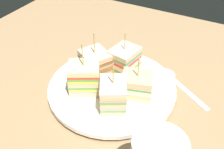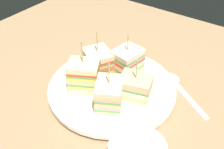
{
  "view_description": "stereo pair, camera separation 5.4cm",
  "coord_description": "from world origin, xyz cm",
  "px_view_note": "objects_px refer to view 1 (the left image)",
  "views": [
    {
      "loc": [
        -20.15,
        37.32,
        38.65
      ],
      "look_at": [
        0.0,
        0.0,
        4.78
      ],
      "focal_mm": 42.52,
      "sensor_mm": 36.0,
      "label": 1
    },
    {
      "loc": [
        -24.75,
        34.45,
        38.65
      ],
      "look_at": [
        0.0,
        0.0,
        4.78
      ],
      "focal_mm": 42.52,
      "sensor_mm": 36.0,
      "label": 2
    }
  ],
  "objects_px": {
    "sandwich_wedge_1": "(113,94)",
    "spoon": "(173,78)",
    "sandwich_wedge_3": "(125,61)",
    "chip_pile": "(112,84)",
    "sandwich_wedge_0": "(85,78)",
    "sandwich_wedge_2": "(138,84)",
    "sandwich_wedge_4": "(95,63)",
    "plate": "(112,88)"
  },
  "relations": [
    {
      "from": "sandwich_wedge_3",
      "to": "spoon",
      "type": "xyz_separation_m",
      "value": [
        -0.1,
        -0.05,
        -0.04
      ]
    },
    {
      "from": "sandwich_wedge_2",
      "to": "sandwich_wedge_4",
      "type": "bearing_deg",
      "value": -25.48
    },
    {
      "from": "sandwich_wedge_4",
      "to": "sandwich_wedge_0",
      "type": "bearing_deg",
      "value": -50.74
    },
    {
      "from": "sandwich_wedge_1",
      "to": "sandwich_wedge_3",
      "type": "height_order",
      "value": "same"
    },
    {
      "from": "chip_pile",
      "to": "spoon",
      "type": "relative_size",
      "value": 0.54
    },
    {
      "from": "sandwich_wedge_2",
      "to": "sandwich_wedge_3",
      "type": "distance_m",
      "value": 0.08
    },
    {
      "from": "plate",
      "to": "sandwich_wedge_0",
      "type": "height_order",
      "value": "sandwich_wedge_0"
    },
    {
      "from": "sandwich_wedge_0",
      "to": "spoon",
      "type": "height_order",
      "value": "sandwich_wedge_0"
    },
    {
      "from": "plate",
      "to": "spoon",
      "type": "bearing_deg",
      "value": -134.31
    },
    {
      "from": "sandwich_wedge_3",
      "to": "spoon",
      "type": "bearing_deg",
      "value": 125.12
    },
    {
      "from": "plate",
      "to": "sandwich_wedge_2",
      "type": "xyz_separation_m",
      "value": [
        -0.06,
        -0.0,
        0.03
      ]
    },
    {
      "from": "spoon",
      "to": "sandwich_wedge_4",
      "type": "bearing_deg",
      "value": 61.32
    },
    {
      "from": "sandwich_wedge_3",
      "to": "chip_pile",
      "type": "distance_m",
      "value": 0.07
    },
    {
      "from": "sandwich_wedge_2",
      "to": "sandwich_wedge_0",
      "type": "bearing_deg",
      "value": 5.93
    },
    {
      "from": "sandwich_wedge_1",
      "to": "sandwich_wedge_2",
      "type": "relative_size",
      "value": 1.1
    },
    {
      "from": "sandwich_wedge_0",
      "to": "plate",
      "type": "bearing_deg",
      "value": 12.29
    },
    {
      "from": "sandwich_wedge_0",
      "to": "spoon",
      "type": "xyz_separation_m",
      "value": [
        -0.14,
        -0.14,
        -0.04
      ]
    },
    {
      "from": "spoon",
      "to": "sandwich_wedge_0",
      "type": "bearing_deg",
      "value": 77.4
    },
    {
      "from": "sandwich_wedge_2",
      "to": "spoon",
      "type": "bearing_deg",
      "value": -131.15
    },
    {
      "from": "chip_pile",
      "to": "spoon",
      "type": "xyz_separation_m",
      "value": [
        -0.1,
        -0.11,
        -0.02
      ]
    },
    {
      "from": "sandwich_wedge_1",
      "to": "spoon",
      "type": "xyz_separation_m",
      "value": [
        -0.07,
        -0.15,
        -0.04
      ]
    },
    {
      "from": "sandwich_wedge_2",
      "to": "chip_pile",
      "type": "distance_m",
      "value": 0.06
    },
    {
      "from": "plate",
      "to": "chip_pile",
      "type": "bearing_deg",
      "value": 110.23
    },
    {
      "from": "sandwich_wedge_4",
      "to": "chip_pile",
      "type": "distance_m",
      "value": 0.06
    },
    {
      "from": "plate",
      "to": "spoon",
      "type": "distance_m",
      "value": 0.15
    },
    {
      "from": "chip_pile",
      "to": "sandwich_wedge_1",
      "type": "bearing_deg",
      "value": 121.73
    },
    {
      "from": "sandwich_wedge_2",
      "to": "sandwich_wedge_4",
      "type": "height_order",
      "value": "sandwich_wedge_4"
    },
    {
      "from": "sandwich_wedge_1",
      "to": "chip_pile",
      "type": "distance_m",
      "value": 0.05
    },
    {
      "from": "plate",
      "to": "sandwich_wedge_4",
      "type": "relative_size",
      "value": 2.61
    },
    {
      "from": "sandwich_wedge_1",
      "to": "chip_pile",
      "type": "bearing_deg",
      "value": 2.42
    },
    {
      "from": "sandwich_wedge_1",
      "to": "sandwich_wedge_2",
      "type": "xyz_separation_m",
      "value": [
        -0.03,
        -0.05,
        -0.0
      ]
    },
    {
      "from": "sandwich_wedge_1",
      "to": "sandwich_wedge_3",
      "type": "distance_m",
      "value": 0.11
    },
    {
      "from": "sandwich_wedge_4",
      "to": "spoon",
      "type": "distance_m",
      "value": 0.18
    },
    {
      "from": "sandwich_wedge_0",
      "to": "sandwich_wedge_3",
      "type": "xyz_separation_m",
      "value": [
        -0.04,
        -0.09,
        -0.0
      ]
    },
    {
      "from": "sandwich_wedge_1",
      "to": "spoon",
      "type": "height_order",
      "value": "sandwich_wedge_1"
    },
    {
      "from": "sandwich_wedge_2",
      "to": "sandwich_wedge_1",
      "type": "bearing_deg",
      "value": 45.47
    },
    {
      "from": "sandwich_wedge_3",
      "to": "chip_pile",
      "type": "bearing_deg",
      "value": 10.33
    },
    {
      "from": "sandwich_wedge_2",
      "to": "spoon",
      "type": "height_order",
      "value": "sandwich_wedge_2"
    },
    {
      "from": "sandwich_wedge_0",
      "to": "sandwich_wedge_2",
      "type": "xyz_separation_m",
      "value": [
        -0.1,
        -0.04,
        -0.01
      ]
    },
    {
      "from": "plate",
      "to": "sandwich_wedge_3",
      "type": "height_order",
      "value": "sandwich_wedge_3"
    },
    {
      "from": "sandwich_wedge_3",
      "to": "sandwich_wedge_1",
      "type": "bearing_deg",
      "value": 24.0
    },
    {
      "from": "sandwich_wedge_0",
      "to": "sandwich_wedge_3",
      "type": "height_order",
      "value": "sandwich_wedge_0"
    }
  ]
}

